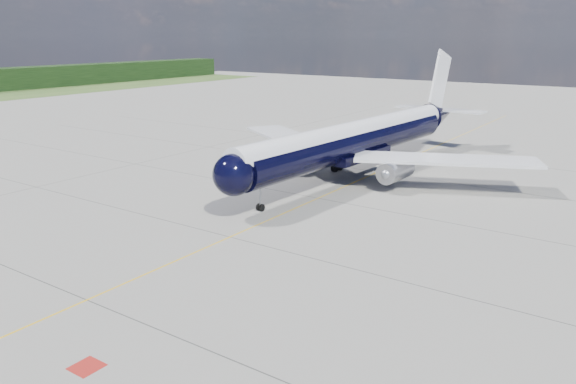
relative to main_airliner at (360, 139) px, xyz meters
name	(u,v)px	position (x,y,z in m)	size (l,w,h in m)	color
ground	(340,188)	(1.24, -7.01, -4.76)	(320.00, 320.00, 0.00)	gray
taxiway_centerline	(318,198)	(1.24, -12.01, -4.76)	(0.16, 160.00, 0.01)	#E1AA0B
red_marking	(87,367)	(8.04, -47.01, -4.76)	(1.60, 1.60, 0.01)	maroon
main_airliner	(360,139)	(0.00, 0.00, 0.00)	(43.56, 53.11, 15.34)	black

